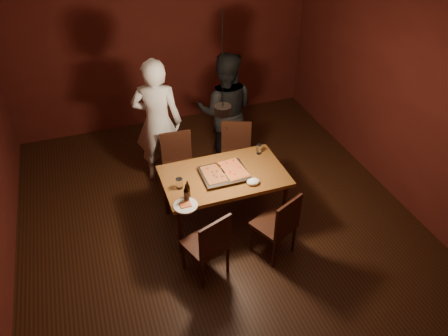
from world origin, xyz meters
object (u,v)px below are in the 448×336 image
object	(u,v)px
plate_slice	(186,205)
diner_dark	(225,111)
beer_bottle_a	(186,193)
dining_table	(224,179)
chair_near_right	(280,221)
chair_far_left	(178,158)
pendant_lamp	(223,109)
chair_near_left	(209,241)
pizza_tray	(224,174)
chair_far_right	(236,147)
diner_white	(158,122)
beer_bottle_b	(188,189)

from	to	relation	value
plate_slice	diner_dark	distance (m)	1.97
beer_bottle_a	dining_table	bearing A→B (deg)	30.67
chair_near_right	chair_far_left	bearing A→B (deg)	91.66
beer_bottle_a	pendant_lamp	bearing A→B (deg)	16.97
chair_near_left	chair_far_left	bearing A→B (deg)	66.96
plate_slice	pendant_lamp	bearing A→B (deg)	22.92
chair_near_right	pizza_tray	distance (m)	0.89
chair_far_right	chair_near_left	distance (m)	1.85
diner_dark	pendant_lamp	size ratio (longest dim) A/B	1.60
plate_slice	diner_dark	world-z (taller)	diner_dark
chair_far_left	diner_white	distance (m)	0.57
chair_near_left	dining_table	bearing A→B (deg)	40.31
dining_table	chair_far_right	xyz separation A→B (m)	(0.46, 0.81, -0.14)
chair_far_left	plate_slice	distance (m)	1.26
beer_bottle_b	diner_dark	bearing A→B (deg)	57.00
pizza_tray	chair_far_left	bearing A→B (deg)	110.57
chair_near_right	diner_white	xyz separation A→B (m)	(-0.95, 1.97, 0.39)
chair_far_left	pendant_lamp	size ratio (longest dim) A/B	0.44
dining_table	diner_white	size ratio (longest dim) A/B	0.81
chair_near_left	pendant_lamp	world-z (taller)	pendant_lamp
chair_near_left	pizza_tray	bearing A→B (deg)	39.98
dining_table	diner_dark	world-z (taller)	diner_dark
chair_far_left	chair_near_left	bearing A→B (deg)	91.48
chair_far_left	diner_dark	distance (m)	1.01
diner_dark	pendant_lamp	distance (m)	1.77
chair_near_right	pizza_tray	world-z (taller)	chair_near_right
dining_table	diner_white	distance (m)	1.33
beer_bottle_a	plate_slice	distance (m)	0.14
chair_far_left	diner_white	world-z (taller)	diner_white
diner_dark	pendant_lamp	world-z (taller)	pendant_lamp
chair_far_left	beer_bottle_a	size ratio (longest dim) A/B	2.02
chair_near_left	diner_white	distance (m)	2.04
chair_near_left	plate_slice	world-z (taller)	chair_near_left
chair_far_right	chair_far_left	bearing A→B (deg)	21.46
diner_white	pendant_lamp	size ratio (longest dim) A/B	1.68
chair_far_left	pendant_lamp	world-z (taller)	pendant_lamp
chair_far_left	chair_far_right	xyz separation A→B (m)	(0.84, -0.01, 0.00)
chair_near_left	pizza_tray	size ratio (longest dim) A/B	0.98
chair_near_right	plate_slice	xyz separation A→B (m)	(-1.00, 0.37, 0.22)
dining_table	plate_slice	size ratio (longest dim) A/B	5.50
dining_table	chair_near_left	distance (m)	0.93
pizza_tray	diner_white	xyz separation A→B (m)	(-0.54, 1.21, 0.15)
pendant_lamp	dining_table	bearing A→B (deg)	66.64
beer_bottle_a	pendant_lamp	size ratio (longest dim) A/B	0.22
chair_far_left	chair_near_left	distance (m)	1.62
chair_far_left	diner_white	bearing A→B (deg)	-62.50
pizza_tray	plate_slice	size ratio (longest dim) A/B	2.02
chair_far_right	diner_white	distance (m)	1.14
chair_far_left	plate_slice	world-z (taller)	chair_far_left
dining_table	diner_dark	distance (m)	1.36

